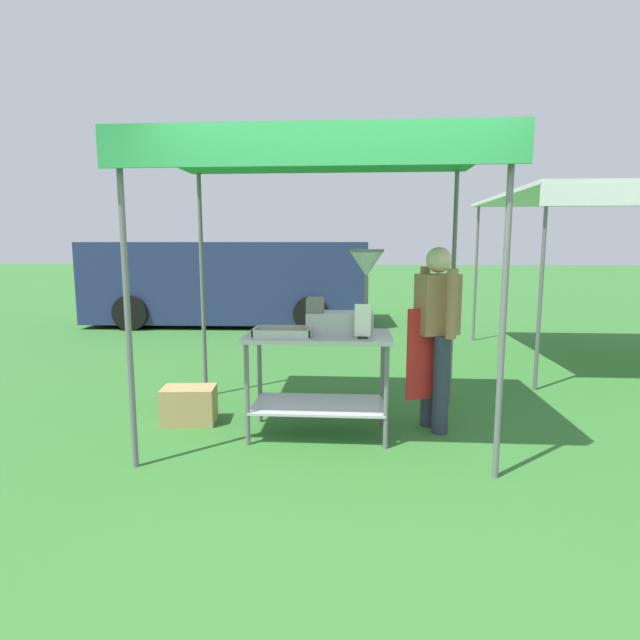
{
  "coord_description": "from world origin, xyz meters",
  "views": [
    {
      "loc": [
        0.09,
        -3.34,
        1.62
      ],
      "look_at": [
        -0.21,
        1.06,
        0.97
      ],
      "focal_mm": 28.5,
      "sensor_mm": 36.0,
      "label": 1
    }
  ],
  "objects_px": {
    "stall_canopy": "(319,161)",
    "menu_sign": "(363,324)",
    "vendor": "(436,329)",
    "van_navy": "(230,282)",
    "donut_cart": "(318,362)",
    "donut_fryer": "(347,300)",
    "supply_crate": "(189,405)",
    "donut_tray": "(282,334)",
    "neighbour_tent": "(623,198)"
  },
  "relations": [
    {
      "from": "stall_canopy",
      "to": "menu_sign",
      "type": "xyz_separation_m",
      "value": [
        0.37,
        -0.28,
        -1.3
      ]
    },
    {
      "from": "donut_tray",
      "to": "donut_fryer",
      "type": "height_order",
      "value": "donut_fryer"
    },
    {
      "from": "menu_sign",
      "to": "vendor",
      "type": "xyz_separation_m",
      "value": [
        0.64,
        0.38,
        -0.1
      ]
    },
    {
      "from": "menu_sign",
      "to": "van_navy",
      "type": "xyz_separation_m",
      "value": [
        -2.68,
        6.42,
        -0.12
      ]
    },
    {
      "from": "donut_cart",
      "to": "van_navy",
      "type": "height_order",
      "value": "van_navy"
    },
    {
      "from": "donut_fryer",
      "to": "vendor",
      "type": "height_order",
      "value": "vendor"
    },
    {
      "from": "supply_crate",
      "to": "van_navy",
      "type": "xyz_separation_m",
      "value": [
        -1.1,
        6.05,
        0.71
      ]
    },
    {
      "from": "donut_cart",
      "to": "neighbour_tent",
      "type": "bearing_deg",
      "value": 37.79
    },
    {
      "from": "supply_crate",
      "to": "donut_cart",
      "type": "bearing_deg",
      "value": -9.39
    },
    {
      "from": "donut_fryer",
      "to": "supply_crate",
      "type": "distance_m",
      "value": 1.76
    },
    {
      "from": "donut_tray",
      "to": "supply_crate",
      "type": "distance_m",
      "value": 1.22
    },
    {
      "from": "stall_canopy",
      "to": "vendor",
      "type": "relative_size",
      "value": 1.74
    },
    {
      "from": "donut_tray",
      "to": "van_navy",
      "type": "bearing_deg",
      "value": 107.59
    },
    {
      "from": "stall_canopy",
      "to": "vendor",
      "type": "xyz_separation_m",
      "value": [
        1.01,
        0.1,
        -1.4
      ]
    },
    {
      "from": "stall_canopy",
      "to": "supply_crate",
      "type": "xyz_separation_m",
      "value": [
        -1.21,
        0.1,
        -2.14
      ]
    },
    {
      "from": "vendor",
      "to": "van_navy",
      "type": "relative_size",
      "value": 0.28
    },
    {
      "from": "menu_sign",
      "to": "supply_crate",
      "type": "height_order",
      "value": "menu_sign"
    },
    {
      "from": "donut_cart",
      "to": "supply_crate",
      "type": "distance_m",
      "value": 1.31
    },
    {
      "from": "donut_tray",
      "to": "vendor",
      "type": "bearing_deg",
      "value": 14.18
    },
    {
      "from": "donut_tray",
      "to": "donut_fryer",
      "type": "distance_m",
      "value": 0.62
    },
    {
      "from": "stall_canopy",
      "to": "donut_tray",
      "type": "xyz_separation_m",
      "value": [
        -0.29,
        -0.23,
        -1.4
      ]
    },
    {
      "from": "van_navy",
      "to": "supply_crate",
      "type": "bearing_deg",
      "value": -79.66
    },
    {
      "from": "donut_fryer",
      "to": "vendor",
      "type": "xyz_separation_m",
      "value": [
        0.77,
        0.13,
        -0.26
      ]
    },
    {
      "from": "van_navy",
      "to": "neighbour_tent",
      "type": "bearing_deg",
      "value": -27.7
    },
    {
      "from": "donut_fryer",
      "to": "van_navy",
      "type": "bearing_deg",
      "value": 112.43
    },
    {
      "from": "supply_crate",
      "to": "neighbour_tent",
      "type": "bearing_deg",
      "value": 28.89
    },
    {
      "from": "menu_sign",
      "to": "van_navy",
      "type": "bearing_deg",
      "value": 112.63
    },
    {
      "from": "supply_crate",
      "to": "neighbour_tent",
      "type": "xyz_separation_m",
      "value": [
        5.08,
        2.8,
        2.08
      ]
    },
    {
      "from": "vendor",
      "to": "supply_crate",
      "type": "bearing_deg",
      "value": 179.99
    },
    {
      "from": "menu_sign",
      "to": "neighbour_tent",
      "type": "xyz_separation_m",
      "value": [
        3.5,
        3.18,
        1.25
      ]
    },
    {
      "from": "vendor",
      "to": "van_navy",
      "type": "xyz_separation_m",
      "value": [
        -3.32,
        6.05,
        -0.02
      ]
    },
    {
      "from": "donut_fryer",
      "to": "stall_canopy",
      "type": "bearing_deg",
      "value": 172.03
    },
    {
      "from": "supply_crate",
      "to": "neighbour_tent",
      "type": "relative_size",
      "value": 0.15
    },
    {
      "from": "donut_fryer",
      "to": "supply_crate",
      "type": "bearing_deg",
      "value": 174.71
    },
    {
      "from": "menu_sign",
      "to": "supply_crate",
      "type": "distance_m",
      "value": 1.82
    },
    {
      "from": "van_navy",
      "to": "donut_cart",
      "type": "bearing_deg",
      "value": -69.71
    },
    {
      "from": "stall_canopy",
      "to": "donut_cart",
      "type": "relative_size",
      "value": 2.3
    },
    {
      "from": "stall_canopy",
      "to": "menu_sign",
      "type": "height_order",
      "value": "stall_canopy"
    },
    {
      "from": "van_navy",
      "to": "menu_sign",
      "type": "bearing_deg",
      "value": -67.37
    },
    {
      "from": "donut_fryer",
      "to": "supply_crate",
      "type": "xyz_separation_m",
      "value": [
        -1.45,
        0.13,
        -0.99
      ]
    },
    {
      "from": "donut_fryer",
      "to": "neighbour_tent",
      "type": "height_order",
      "value": "neighbour_tent"
    },
    {
      "from": "stall_canopy",
      "to": "van_navy",
      "type": "height_order",
      "value": "stall_canopy"
    },
    {
      "from": "donut_cart",
      "to": "menu_sign",
      "type": "relative_size",
      "value": 4.4
    },
    {
      "from": "menu_sign",
      "to": "van_navy",
      "type": "relative_size",
      "value": 0.05
    },
    {
      "from": "stall_canopy",
      "to": "menu_sign",
      "type": "relative_size",
      "value": 10.11
    },
    {
      "from": "neighbour_tent",
      "to": "supply_crate",
      "type": "bearing_deg",
      "value": -151.11
    },
    {
      "from": "stall_canopy",
      "to": "supply_crate",
      "type": "distance_m",
      "value": 2.46
    },
    {
      "from": "donut_cart",
      "to": "menu_sign",
      "type": "height_order",
      "value": "menu_sign"
    },
    {
      "from": "stall_canopy",
      "to": "supply_crate",
      "type": "relative_size",
      "value": 5.57
    },
    {
      "from": "donut_tray",
      "to": "van_navy",
      "type": "xyz_separation_m",
      "value": [
        -2.02,
        6.38,
        -0.03
      ]
    }
  ]
}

